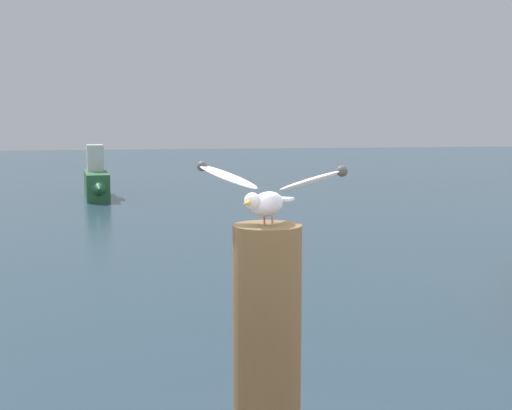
% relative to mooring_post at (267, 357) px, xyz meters
% --- Properties ---
extents(mooring_post, '(0.28, 0.28, 1.11)m').
position_rel_mooring_post_xyz_m(mooring_post, '(0.00, 0.00, 0.00)').
color(mooring_post, brown).
rests_on(mooring_post, harbor_quay).
extents(seagull, '(0.58, 0.49, 0.25)m').
position_rel_mooring_post_xyz_m(seagull, '(-0.00, -0.00, 0.68)').
color(seagull, tan).
rests_on(seagull, mooring_post).
extents(boat_green, '(1.04, 3.72, 1.81)m').
position_rel_mooring_post_xyz_m(boat_green, '(-1.72, 20.96, -1.07)').
color(boat_green, '#2D6B3D').
rests_on(boat_green, ground_plane).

